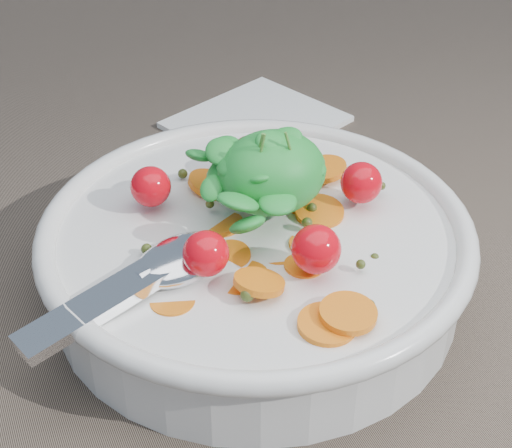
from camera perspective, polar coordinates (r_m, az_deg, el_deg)
name	(u,v)px	position (r m, az deg, el deg)	size (l,w,h in m)	color
ground	(262,264)	(0.61, 0.43, -2.94)	(6.00, 6.00, 0.00)	#746353
bowl	(256,251)	(0.57, -0.01, -1.99)	(0.33, 0.31, 0.13)	white
napkin	(256,122)	(0.80, 0.01, 7.45)	(0.15, 0.13, 0.01)	white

